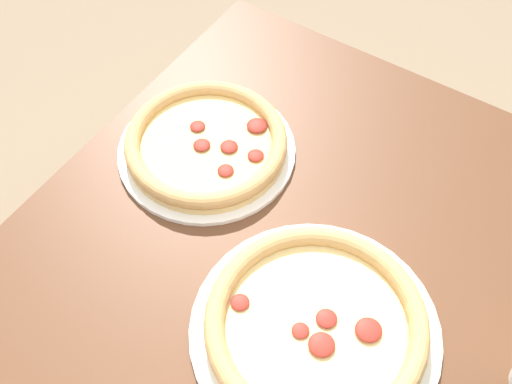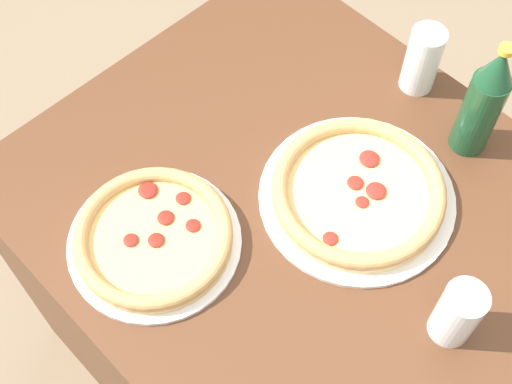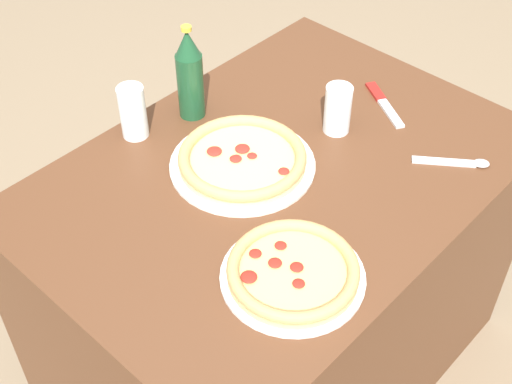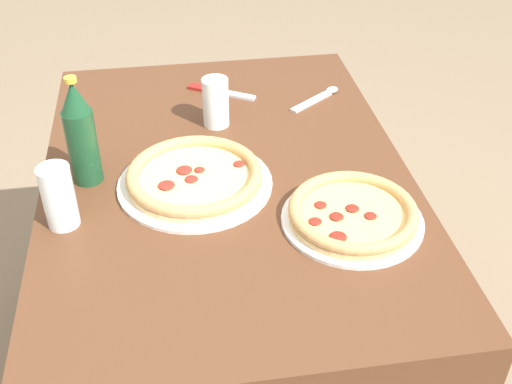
% 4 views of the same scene
% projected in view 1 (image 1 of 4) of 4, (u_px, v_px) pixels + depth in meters
% --- Properties ---
extents(pizza_salami, '(0.27, 0.27, 0.04)m').
position_uv_depth(pizza_salami, '(206.00, 144.00, 0.98)').
color(pizza_salami, white).
rests_on(pizza_salami, table).
extents(pizza_margherita, '(0.32, 0.32, 0.04)m').
position_uv_depth(pizza_margherita, '(316.00, 326.00, 0.80)').
color(pizza_margherita, silver).
rests_on(pizza_margherita, table).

